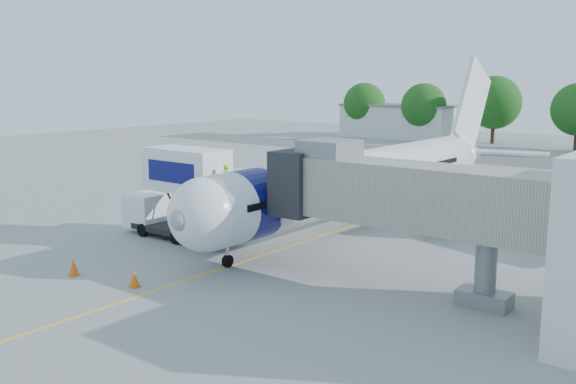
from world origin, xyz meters
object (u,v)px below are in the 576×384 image
Objects in this scene: aircraft at (368,178)px; catering_hiloader at (179,194)px; ground_tug at (96,326)px; jet_bridge at (392,194)px.

aircraft reaches higher than catering_hiloader.
ground_tug is at bearing -82.75° from aircraft.
aircraft is 2.71× the size of jet_bridge.
ground_tug is at bearing -111.76° from jet_bridge.
catering_hiloader is (-6.27, -11.12, -0.19)m from aircraft.
jet_bridge reaches higher than ground_tug.
catering_hiloader is (-14.26, -0.00, -1.58)m from jet_bridge.
jet_bridge is at bearing 0.01° from catering_hiloader.
jet_bridge is (7.99, -11.12, 1.39)m from aircraft.
ground_tug is (3.00, -23.62, -2.20)m from aircraft.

